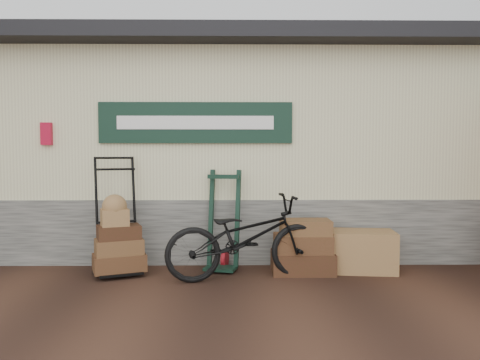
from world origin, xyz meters
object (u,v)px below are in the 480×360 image
porter_trolley (117,214)px  suitcase_stack (303,246)px  bicycle (246,233)px  wicker_hamper (363,251)px  green_barrow (223,220)px

porter_trolley → suitcase_stack: porter_trolley is taller
bicycle → porter_trolley: bearing=66.7°
wicker_hamper → bicycle: 1.61m
porter_trolley → green_barrow: bearing=-15.0°
porter_trolley → wicker_hamper: porter_trolley is taller
green_barrow → wicker_hamper: bearing=11.0°
wicker_hamper → porter_trolley: bearing=-179.2°
porter_trolley → green_barrow: size_ratio=1.16×
suitcase_stack → bicycle: bearing=-157.6°
green_barrow → suitcase_stack: (1.02, -0.20, -0.31)m
porter_trolley → suitcase_stack: 2.42m
wicker_hamper → suitcase_stack: bearing=-173.8°
green_barrow → wicker_hamper: (1.82, -0.11, -0.39)m
wicker_hamper → bicycle: bicycle is taller
porter_trolley → green_barrow: 1.38m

